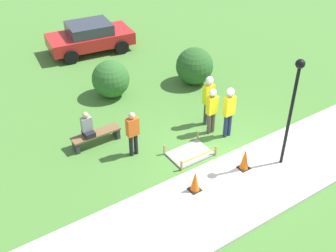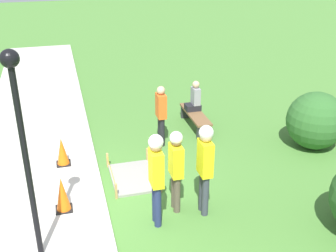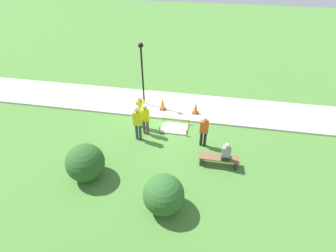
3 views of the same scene
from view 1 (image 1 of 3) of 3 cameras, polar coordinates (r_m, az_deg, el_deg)
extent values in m
plane|color=#477A33|center=(14.26, 7.92, -4.04)|extent=(60.00, 60.00, 0.00)
cube|color=#BCB7AD|center=(13.46, 11.93, -7.05)|extent=(28.00, 2.89, 0.10)
cube|color=gray|center=(14.18, 2.98, -3.80)|extent=(1.40, 0.99, 0.06)
cube|color=tan|center=(13.45, 1.84, -5.40)|extent=(0.05, 0.05, 0.38)
cube|color=tan|center=(14.13, 6.48, -3.34)|extent=(0.05, 0.05, 0.38)
cube|color=tan|center=(14.08, -0.49, -3.23)|extent=(0.05, 0.05, 0.38)
cube|color=tan|center=(14.74, 4.06, -1.37)|extent=(0.05, 0.05, 0.38)
cube|color=yellow|center=(13.72, 4.24, -4.04)|extent=(1.40, 0.00, 0.04)
cube|color=black|center=(12.77, 3.63, -8.57)|extent=(0.34, 0.34, 0.02)
cone|color=orange|center=(12.53, 3.69, -7.42)|extent=(0.29, 0.29, 0.67)
cube|color=black|center=(13.70, 10.20, -5.58)|extent=(0.34, 0.34, 0.02)
cone|color=orange|center=(13.46, 10.36, -4.36)|extent=(0.29, 0.29, 0.73)
cube|color=#2D2D33|center=(14.54, -12.36, -2.72)|extent=(0.12, 0.40, 0.39)
cube|color=#2D2D33|center=(15.00, -7.03, -0.79)|extent=(0.12, 0.40, 0.39)
cube|color=brown|center=(14.62, -9.74, -1.03)|extent=(1.73, 0.44, 0.06)
cube|color=black|center=(14.48, -10.70, -0.97)|extent=(0.34, 0.44, 0.18)
cube|color=gray|center=(14.35, -10.98, 0.29)|extent=(0.36, 0.20, 0.50)
sphere|color=tan|center=(14.15, -11.14, 1.47)|extent=(0.21, 0.21, 0.21)
cylinder|color=navy|center=(14.88, 7.79, -0.01)|extent=(0.14, 0.14, 0.90)
cylinder|color=navy|center=(14.98, 8.32, 0.21)|extent=(0.14, 0.14, 0.90)
cube|color=yellow|center=(14.49, 8.31, 2.72)|extent=(0.40, 0.22, 0.71)
sphere|color=#A37A5B|center=(14.25, 8.47, 4.35)|extent=(0.24, 0.24, 0.24)
sphere|color=white|center=(14.21, 8.49, 4.58)|extent=(0.28, 0.28, 0.28)
cylinder|color=brown|center=(15.01, 5.57, 0.33)|extent=(0.14, 0.14, 0.83)
cylinder|color=brown|center=(15.10, 6.11, 0.55)|extent=(0.14, 0.14, 0.83)
cube|color=yellow|center=(14.65, 6.01, 2.83)|extent=(0.40, 0.22, 0.65)
sphere|color=brown|center=(14.43, 6.11, 4.31)|extent=(0.22, 0.22, 0.22)
sphere|color=white|center=(14.39, 6.13, 4.52)|extent=(0.26, 0.26, 0.26)
cylinder|color=#383D47|center=(15.44, 5.11, 1.65)|extent=(0.14, 0.14, 0.91)
cylinder|color=#383D47|center=(15.54, 5.63, 1.85)|extent=(0.14, 0.14, 0.91)
cube|color=yellow|center=(15.07, 5.53, 4.34)|extent=(0.40, 0.22, 0.72)
sphere|color=tan|center=(14.83, 5.64, 5.94)|extent=(0.25, 0.25, 0.25)
sphere|color=white|center=(14.80, 5.65, 6.17)|extent=(0.28, 0.28, 0.28)
cylinder|color=black|center=(13.97, -5.02, -2.64)|extent=(0.14, 0.14, 0.80)
cylinder|color=black|center=(14.04, -4.38, -2.39)|extent=(0.14, 0.14, 0.80)
cube|color=#E55B1E|center=(13.58, -4.84, -0.10)|extent=(0.40, 0.22, 0.64)
sphere|color=tan|center=(13.34, -4.93, 1.41)|extent=(0.22, 0.22, 0.22)
cylinder|color=black|center=(13.22, 16.14, 1.03)|extent=(0.10, 0.10, 3.43)
sphere|color=black|center=(12.35, 17.48, 8.03)|extent=(0.28, 0.28, 0.28)
cube|color=red|center=(21.33, -10.49, 11.53)|extent=(4.25, 2.40, 0.59)
cube|color=#2D333D|center=(21.12, -10.65, 12.89)|extent=(2.22, 1.91, 0.50)
cylinder|color=black|center=(22.61, -8.07, 12.31)|extent=(0.71, 0.33, 0.68)
cylinder|color=black|center=(20.96, -6.31, 10.59)|extent=(0.71, 0.33, 0.68)
cylinder|color=black|center=(22.04, -14.31, 10.96)|extent=(0.71, 0.33, 0.68)
cylinder|color=black|center=(20.34, -12.98, 9.11)|extent=(0.71, 0.33, 0.68)
sphere|color=#285623|center=(18.01, 3.61, 8.10)|extent=(1.59, 1.59, 1.59)
sphere|color=#2D6028|center=(17.18, -7.77, 6.32)|extent=(1.52, 1.52, 1.52)
camera|label=2|loc=(17.18, 31.07, 18.07)|focal=45.00mm
camera|label=3|loc=(20.39, -22.42, 31.36)|focal=28.00mm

